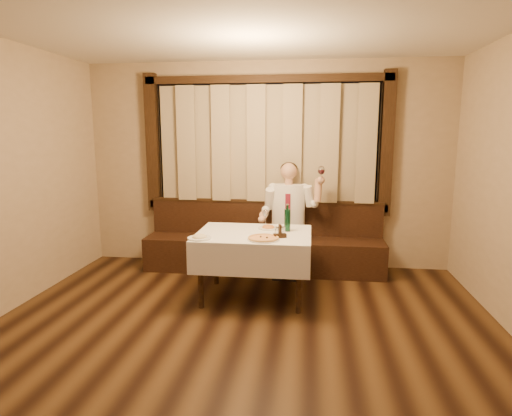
# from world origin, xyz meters

# --- Properties ---
(room) EXTENTS (5.01, 6.01, 2.81)m
(room) POSITION_xyz_m (-0.00, 0.97, 1.50)
(room) COLOR black
(room) RESTS_ON ground
(banquette) EXTENTS (3.20, 0.61, 0.94)m
(banquette) POSITION_xyz_m (0.00, 2.72, 0.31)
(banquette) COLOR black
(banquette) RESTS_ON ground
(dining_table) EXTENTS (1.27, 0.97, 0.76)m
(dining_table) POSITION_xyz_m (0.00, 1.70, 0.65)
(dining_table) COLOR black
(dining_table) RESTS_ON ground
(pizza) EXTENTS (0.34, 0.34, 0.04)m
(pizza) POSITION_xyz_m (0.14, 1.40, 0.77)
(pizza) COLOR white
(pizza) RESTS_ON dining_table
(pasta_red) EXTENTS (0.24, 0.24, 0.08)m
(pasta_red) POSITION_xyz_m (0.14, 1.92, 0.79)
(pasta_red) COLOR white
(pasta_red) RESTS_ON dining_table
(pasta_cream) EXTENTS (0.25, 0.25, 0.09)m
(pasta_cream) POSITION_xyz_m (-0.53, 1.36, 0.79)
(pasta_cream) COLOR white
(pasta_cream) RESTS_ON dining_table
(green_bottle) EXTENTS (0.07, 0.07, 0.31)m
(green_bottle) POSITION_xyz_m (0.37, 1.82, 0.89)
(green_bottle) COLOR #0F4627
(green_bottle) RESTS_ON dining_table
(table_wine_glass) EXTENTS (0.07, 0.07, 0.20)m
(table_wine_glass) POSITION_xyz_m (0.09, 2.08, 0.90)
(table_wine_glass) COLOR white
(table_wine_glass) RESTS_ON dining_table
(cruet_caddy) EXTENTS (0.14, 0.11, 0.14)m
(cruet_caddy) POSITION_xyz_m (0.31, 1.52, 0.81)
(cruet_caddy) COLOR black
(cruet_caddy) RESTS_ON dining_table
(seated_man) EXTENTS (0.82, 0.61, 1.47)m
(seated_man) POSITION_xyz_m (0.34, 2.63, 0.85)
(seated_man) COLOR black
(seated_man) RESTS_ON ground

